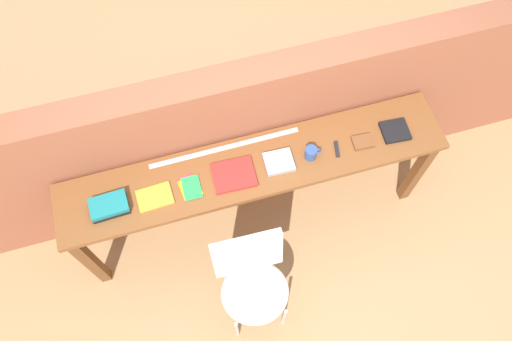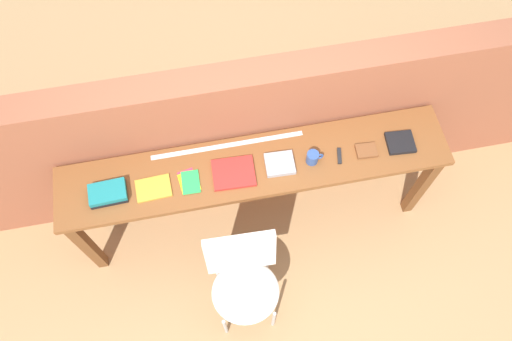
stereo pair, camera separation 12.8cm
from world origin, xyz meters
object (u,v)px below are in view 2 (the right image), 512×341
leather_journal_brown (366,151)px  book_repair_rightmost (400,143)px  pamphlet_pile_colourful (189,182)px  chair_white_moulded (244,278)px  book_open_centre (234,173)px  book_stack_leftmost (108,193)px  multitool_folded (339,156)px  magazine_cycling (153,188)px  mug (313,158)px

leather_journal_brown → book_repair_rightmost: size_ratio=0.75×
pamphlet_pile_colourful → chair_white_moulded: bearing=-67.9°
chair_white_moulded → book_open_centre: bearing=85.3°
book_stack_leftmost → leather_journal_brown: size_ratio=1.77×
pamphlet_pile_colourful → multitool_folded: 0.96m
book_open_centre → leather_journal_brown: leather_journal_brown is taller
chair_white_moulded → pamphlet_pile_colourful: 0.71m
chair_white_moulded → book_stack_leftmost: bearing=141.7°
magazine_cycling → leather_journal_brown: leather_journal_brown is taller
magazine_cycling → pamphlet_pile_colourful: 0.22m
chair_white_moulded → book_repair_rightmost: size_ratio=5.12×
chair_white_moulded → book_repair_rightmost: 1.33m
book_open_centre → book_repair_rightmost: bearing=3.0°
book_repair_rightmost → magazine_cycling: bearing=-175.1°
chair_white_moulded → book_repair_rightmost: book_repair_rightmost is taller
book_stack_leftmost → multitool_folded: (1.45, -0.01, -0.02)m
magazine_cycling → book_open_centre: (0.50, 0.01, 0.00)m
book_stack_leftmost → magazine_cycling: book_stack_leftmost is taller
leather_journal_brown → chair_white_moulded: bearing=-144.2°
magazine_cycling → leather_journal_brown: bearing=-2.3°
chair_white_moulded → leather_journal_brown: 1.13m
chair_white_moulded → magazine_cycling: (-0.45, 0.56, 0.36)m
multitool_folded → magazine_cycling: bearing=-179.9°
magazine_cycling → mug: mug is taller
book_open_centre → mug: (0.50, -0.00, 0.03)m
book_repair_rightmost → chair_white_moulded: bearing=-148.6°
mug → multitool_folded: 0.18m
multitool_folded → book_repair_rightmost: bearing=2.5°
magazine_cycling → pamphlet_pile_colourful: (0.22, 0.00, -0.00)m
mug → book_repair_rightmost: 0.58m
magazine_cycling → book_repair_rightmost: (1.59, 0.02, 0.01)m
book_open_centre → leather_journal_brown: (0.86, -0.00, 0.00)m
multitool_folded → pamphlet_pile_colourful: bearing=179.9°
mug → pamphlet_pile_colourful: bearing=-179.9°
multitool_folded → book_open_centre: bearing=179.5°
book_open_centre → mug: bearing=1.9°
mug → multitool_folded: mug is taller
magazine_cycling → mug: 1.00m
magazine_cycling → book_open_centre: size_ratio=0.82×
chair_white_moulded → book_repair_rightmost: bearing=27.3°
leather_journal_brown → magazine_cycling: bearing=-176.2°
magazine_cycling → book_repair_rightmost: bearing=-1.7°
leather_journal_brown → pamphlet_pile_colourful: bearing=-176.4°
chair_white_moulded → pamphlet_pile_colourful: (-0.23, 0.57, 0.36)m
chair_white_moulded → magazine_cycling: 0.81m
magazine_cycling → pamphlet_pile_colourful: bearing=-1.5°
book_stack_leftmost → book_repair_rightmost: size_ratio=1.32×
chair_white_moulded → book_open_centre: 0.68m
pamphlet_pile_colourful → book_open_centre: (0.28, 0.01, 0.01)m
book_stack_leftmost → mug: (1.28, -0.00, 0.02)m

